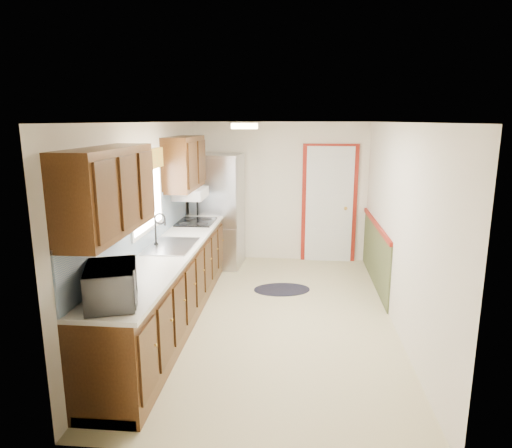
# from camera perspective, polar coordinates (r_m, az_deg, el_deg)

# --- Properties ---
(room_shell) EXTENTS (3.20, 5.20, 2.52)m
(room_shell) POSITION_cam_1_polar(r_m,az_deg,el_deg) (5.51, 1.96, 0.01)
(room_shell) COLOR #CABF8F
(room_shell) RESTS_ON ground
(kitchen_run) EXTENTS (0.63, 4.00, 2.20)m
(kitchen_run) POSITION_cam_1_polar(r_m,az_deg,el_deg) (5.54, -11.15, -4.32)
(kitchen_run) COLOR #3B200D
(kitchen_run) RESTS_ON ground
(back_wall_trim) EXTENTS (1.12, 2.30, 2.08)m
(back_wall_trim) POSITION_cam_1_polar(r_m,az_deg,el_deg) (7.76, 10.26, 1.23)
(back_wall_trim) COLOR maroon
(back_wall_trim) RESTS_ON ground
(ceiling_fixture) EXTENTS (0.30, 0.30, 0.06)m
(ceiling_fixture) POSITION_cam_1_polar(r_m,az_deg,el_deg) (5.20, -1.45, 12.15)
(ceiling_fixture) COLOR #FFD88C
(ceiling_fixture) RESTS_ON room_shell
(microwave) EXTENTS (0.50, 0.66, 0.40)m
(microwave) POSITION_cam_1_polar(r_m,az_deg,el_deg) (3.95, -17.63, -6.77)
(microwave) COLOR white
(microwave) RESTS_ON kitchen_run
(refrigerator) EXTENTS (0.83, 0.81, 1.89)m
(refrigerator) POSITION_cam_1_polar(r_m,az_deg,el_deg) (7.68, -4.76, 1.68)
(refrigerator) COLOR #B7B7BC
(refrigerator) RESTS_ON ground
(rug) EXTENTS (0.90, 0.66, 0.01)m
(rug) POSITION_cam_1_polar(r_m,az_deg,el_deg) (6.75, 3.25, -8.17)
(rug) COLOR black
(rug) RESTS_ON ground
(cooktop) EXTENTS (0.52, 0.63, 0.02)m
(cooktop) POSITION_cam_1_polar(r_m,az_deg,el_deg) (6.83, -7.50, 0.27)
(cooktop) COLOR black
(cooktop) RESTS_ON kitchen_run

